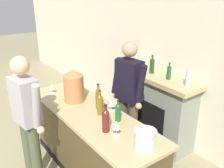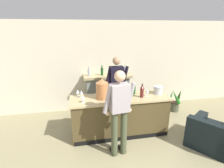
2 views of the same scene
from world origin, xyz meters
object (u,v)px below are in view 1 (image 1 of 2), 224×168
Objects in this scene: person_bartender at (128,98)px; wine_glass_by_dispenser at (111,103)px; wine_bottle_merlot_tall at (106,120)px; wine_glass_front_right at (71,79)px; wine_glass_near_bucket at (68,81)px; wine_glass_mid_counter at (116,125)px; wine_bottle_burgundy_dark at (100,104)px; wine_bottle_riesling_slim at (118,112)px; wine_bottle_port_short at (98,97)px; wine_glass_front_left at (52,87)px; fireplace_stone at (157,108)px; ice_bucket_steel at (145,139)px; person_customer at (28,121)px; copper_dispenser at (74,86)px.

person_bartender is 0.37m from wine_glass_by_dispenser.
wine_bottle_merlot_tall is 1.90× the size of wine_glass_front_right.
wine_glass_front_right is (-1.48, 0.33, -0.03)m from wine_bottle_merlot_tall.
wine_glass_mid_counter is at bearing -7.34° from wine_glass_near_bucket.
wine_glass_by_dispenser is (0.09, -0.36, 0.06)m from person_bartender.
wine_bottle_riesling_slim is at bearing 16.98° from wine_bottle_burgundy_dark.
wine_bottle_port_short is 0.20m from wine_glass_by_dispenser.
wine_glass_front_left is at bearing -73.34° from wine_glass_front_right.
fireplace_stone is at bearing 111.67° from wine_bottle_merlot_tall.
wine_glass_front_right is at bearing -160.14° from person_bartender.
person_bartender is 9.83× the size of wine_glass_near_bucket.
wine_glass_near_bucket is at bearing 177.25° from ice_bucket_steel.
person_bartender is 1.18m from wine_glass_front_left.
wine_glass_near_bucket is 1.07× the size of wine_glass_front_right.
ice_bucket_steel is at bearing -5.45° from wine_glass_front_right.
wine_glass_front_right is (-0.08, 0.10, -0.01)m from wine_glass_near_bucket.
wine_glass_by_dispenser is (-0.26, 0.09, -0.02)m from wine_bottle_riesling_slim.
ice_bucket_steel is at bearing -10.33° from wine_bottle_riesling_slim.
person_customer is 1.42m from ice_bucket_steel.
wine_glass_by_dispenser is 0.87× the size of wine_glass_front_right.
person_bartender is at bearing 52.04° from copper_dispenser.
wine_glass_mid_counter is at bearing -40.44° from wine_bottle_riesling_slim.
wine_bottle_riesling_slim is (-0.11, 0.25, -0.03)m from wine_bottle_merlot_tall.
wine_bottle_riesling_slim is at bearing -3.35° from wine_glass_front_right.
wine_bottle_riesling_slim is at bearing -19.46° from wine_glass_by_dispenser.
wine_bottle_merlot_tall reaches higher than wine_glass_near_bucket.
wine_glass_mid_counter reaches higher than wine_glass_front_left.
wine_bottle_burgundy_dark is 1.02m from wine_glass_front_left.
person_bartender is 1.09m from ice_bucket_steel.
wine_glass_front_right is at bearing 128.72° from person_customer.
fireplace_stone is 9.81× the size of wine_glass_by_dispenser.
person_customer is 5.19× the size of wine_bottle_port_short.
wine_glass_by_dispenser is at bearing 160.54° from wine_bottle_riesling_slim.
wine_glass_near_bucket is 0.13m from wine_glass_front_right.
ice_bucket_steel is 1.96m from wine_glass_front_right.
copper_dispenser is at bearing -22.82° from wine_glass_front_right.
wine_bottle_port_short is 2.30× the size of wine_glass_by_dispenser.
wine_glass_by_dispenser is (0.17, 0.09, -0.05)m from wine_bottle_port_short.
wine_glass_by_dispenser reaches higher than wine_glass_front_left.
wine_bottle_burgundy_dark is 2.20× the size of wine_glass_by_dispenser.
person_customer reaches higher than wine_bottle_port_short.
person_bartender reaches higher than fireplace_stone.
wine_bottle_merlot_tall is (0.69, 0.64, 0.12)m from person_customer.
person_bartender is at bearing 26.40° from wine_glass_near_bucket.
person_customer is 1.04m from wine_glass_by_dispenser.
copper_dispenser is at bearing -178.10° from ice_bucket_steel.
copper_dispenser is at bearing -172.62° from wine_bottle_burgundy_dark.
wine_bottle_port_short reaches higher than wine_glass_front_left.
wine_bottle_riesling_slim is 1.37m from wine_glass_front_right.
copper_dispenser is at bearing -156.24° from wine_glass_by_dispenser.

